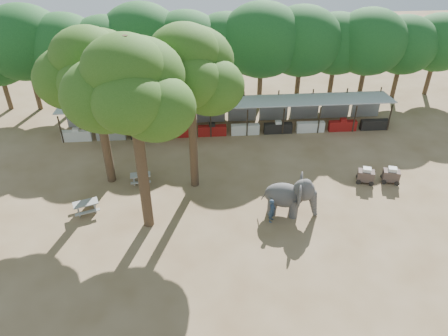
{
  "coord_description": "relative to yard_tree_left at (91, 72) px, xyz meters",
  "views": [
    {
      "loc": [
        -2.83,
        -19.16,
        18.56
      ],
      "look_at": [
        -1.0,
        5.0,
        2.0
      ],
      "focal_mm": 35.0,
      "sensor_mm": 36.0,
      "label": 1
    }
  ],
  "objects": [
    {
      "name": "cart_front",
      "position": [
        18.31,
        -1.82,
        -7.6
      ],
      "size": [
        1.43,
        1.15,
        1.21
      ],
      "rotation": [
        0.0,
        0.0,
        -0.31
      ],
      "color": "#3E2F2A",
      "rests_on": "ground"
    },
    {
      "name": "backdrop_trees",
      "position": [
        9.13,
        11.81,
        -2.69
      ],
      "size": [
        46.46,
        5.95,
        8.33
      ],
      "color": "#332316",
      "rests_on": "ground"
    },
    {
      "name": "picnic_table_far",
      "position": [
        2.27,
        -0.67,
        -7.74
      ],
      "size": [
        1.52,
        1.39,
        0.7
      ],
      "rotation": [
        0.0,
        0.0,
        0.09
      ],
      "color": "gray",
      "rests_on": "ground"
    },
    {
      "name": "picnic_table_near",
      "position": [
        -0.99,
        -3.71,
        -7.69
      ],
      "size": [
        1.95,
        1.85,
        0.79
      ],
      "rotation": [
        0.0,
        0.0,
        0.33
      ],
      "color": "gray",
      "rests_on": "ground"
    },
    {
      "name": "yard_tree_left",
      "position": [
        0.0,
        0.0,
        0.0
      ],
      "size": [
        7.1,
        6.9,
        11.02
      ],
      "color": "#332316",
      "rests_on": "ground"
    },
    {
      "name": "cart_back",
      "position": [
        20.12,
        -1.94,
        -7.6
      ],
      "size": [
        1.43,
        1.13,
        1.22
      ],
      "rotation": [
        0.0,
        0.0,
        -0.27
      ],
      "color": "#3E2F2A",
      "rests_on": "ground"
    },
    {
      "name": "yard_tree_center",
      "position": [
        3.0,
        -5.0,
        1.01
      ],
      "size": [
        7.1,
        6.9,
        12.04
      ],
      "color": "#332316",
      "rests_on": "ground"
    },
    {
      "name": "handler",
      "position": [
        10.91,
        -5.47,
        -7.36
      ],
      "size": [
        0.63,
        0.72,
        1.68
      ],
      "primitive_type": "imported",
      "rotation": [
        0.0,
        0.0,
        1.12
      ],
      "color": "#26384C",
      "rests_on": "ground"
    },
    {
      "name": "vendor_stalls",
      "position": [
        9.13,
        6.65,
        -7.02
      ],
      "size": [
        28.0,
        2.99,
        2.8
      ],
      "color": "#A0A2A7",
      "rests_on": "ground"
    },
    {
      "name": "ground",
      "position": [
        9.13,
        -7.19,
        -8.2
      ],
      "size": [
        100.0,
        100.0,
        0.0
      ],
      "primitive_type": "plane",
      "color": "brown",
      "rests_on": "ground"
    },
    {
      "name": "elephant",
      "position": [
        12.23,
        -4.69,
        -6.84
      ],
      "size": [
        3.66,
        2.67,
        2.72
      ],
      "rotation": [
        0.0,
        0.0,
        -0.28
      ],
      "color": "#3B3938",
      "rests_on": "ground"
    },
    {
      "name": "yard_tree_back",
      "position": [
        6.0,
        -1.0,
        0.34
      ],
      "size": [
        7.1,
        6.9,
        11.36
      ],
      "color": "#332316",
      "rests_on": "ground"
    }
  ]
}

